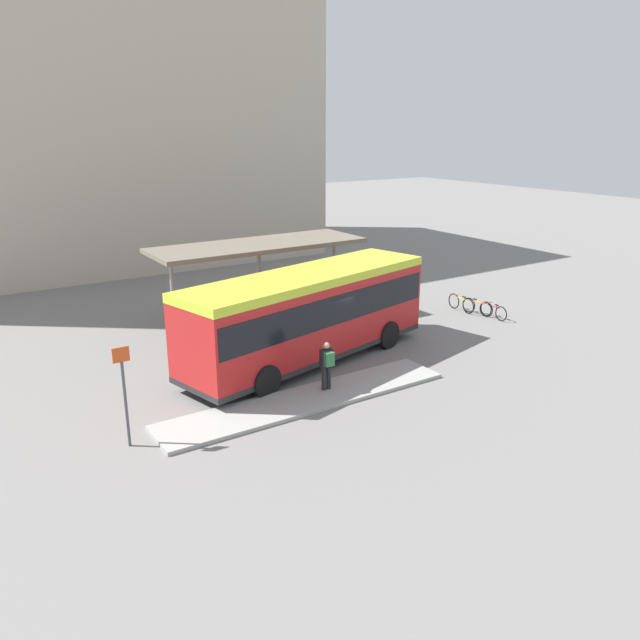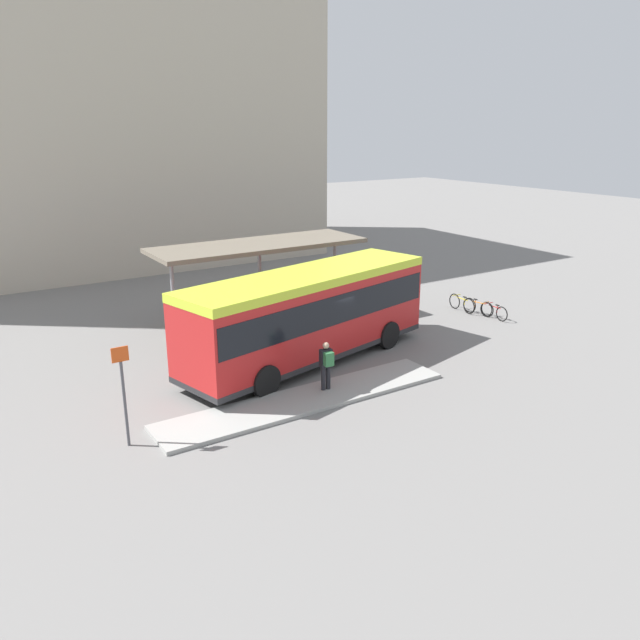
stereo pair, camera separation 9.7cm
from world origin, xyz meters
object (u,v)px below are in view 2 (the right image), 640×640
Objects in this scene: city_bus at (308,311)px; bicycle_red at (494,311)px; pedestrian_waiting at (326,363)px; potted_planter_near_shelter at (372,309)px; potted_planter_far_side at (343,314)px; bicycle_orange at (478,307)px; platform_sign at (124,392)px; bicycle_yellow at (462,303)px.

city_bus is 9.77m from bicycle_red.
pedestrian_waiting is 7.74m from potted_planter_near_shelter.
potted_planter_far_side is (-6.52, 2.32, 0.37)m from bicycle_red.
potted_planter_near_shelter is at bearing -42.36° from pedestrian_waiting.
pedestrian_waiting is at bearing -79.74° from bicycle_orange.
bicycle_red is (10.66, 2.65, -0.69)m from pedestrian_waiting.
platform_sign reaches higher than potted_planter_far_side.
bicycle_orange is (10.51, 3.46, -0.68)m from pedestrian_waiting.
platform_sign is at bearing -173.16° from city_bus.
bicycle_red is 17.22m from platform_sign.
pedestrian_waiting is 1.33× the size of potted_planter_near_shelter.
bicycle_orange is 5.03m from potted_planter_near_shelter.
potted_planter_near_shelter is (4.75, 2.42, -1.30)m from city_bus.
bicycle_orange is at bearing 12.91° from bicycle_red.
potted_planter_near_shelter is at bearing 13.84° from city_bus.
platform_sign is (-16.62, -4.22, 1.19)m from bicycle_yellow.
potted_planter_far_side is at bearing 22.80° from city_bus.
potted_planter_far_side is (-1.64, -0.16, 0.09)m from potted_planter_near_shelter.
bicycle_red is at bearing -19.55° from potted_planter_far_side.
city_bus is 9.64m from bicycle_orange.
platform_sign is at bearing -154.80° from potted_planter_far_side.
pedestrian_waiting is at bearing -129.82° from potted_planter_far_side.
city_bus reaches higher than bicycle_yellow.
potted_planter_near_shelter is at bearing 82.98° from bicycle_yellow.
bicycle_yellow is (9.28, 1.56, -1.55)m from city_bus.
bicycle_red is 0.92× the size of bicycle_yellow.
potted_planter_far_side reaches higher than bicycle_orange.
bicycle_orange is 0.96× the size of bicycle_yellow.
platform_sign is (-12.09, -5.08, 0.94)m from potted_planter_near_shelter.
bicycle_orange is 0.84m from bicycle_yellow.
city_bus reaches higher than platform_sign.
potted_planter_far_side is at bearing -111.29° from bicycle_orange.
pedestrian_waiting reaches higher than bicycle_orange.
bicycle_yellow is at bearing -3.58° from city_bus.
bicycle_orange is at bearing -8.61° from city_bus.
city_bus reaches higher than potted_planter_far_side.
potted_planter_far_side reaches higher than bicycle_red.
potted_planter_far_side is at bearing -174.41° from potted_planter_near_shelter.
platform_sign is at bearing 108.01° from bicycle_yellow.
potted_planter_near_shelter is at bearing 5.59° from potted_planter_far_side.
pedestrian_waiting is 1.18× the size of potted_planter_far_side.
potted_planter_near_shelter is (-4.52, 0.86, 0.25)m from bicycle_yellow.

